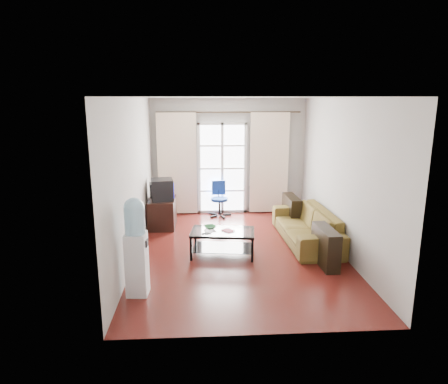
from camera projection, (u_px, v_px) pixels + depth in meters
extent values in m
plane|color=#5A1B15|center=(239.00, 251.00, 7.17)|extent=(5.20, 5.20, 0.00)
plane|color=white|center=(240.00, 97.00, 6.55)|extent=(5.20, 5.20, 0.00)
cube|color=#B2AFAA|center=(228.00, 157.00, 9.39)|extent=(3.60, 0.02, 2.70)
cube|color=#B2AFAA|center=(263.00, 224.00, 4.34)|extent=(3.60, 0.02, 2.70)
cube|color=#B2AFAA|center=(134.00, 179.00, 6.75)|extent=(0.02, 5.20, 2.70)
cube|color=#B2AFAA|center=(342.00, 177.00, 6.97)|extent=(0.02, 5.20, 2.70)
cube|color=white|center=(222.00, 168.00, 9.40)|extent=(1.01, 0.02, 2.04)
cube|color=white|center=(222.00, 169.00, 9.38)|extent=(1.16, 0.06, 2.15)
cylinder|color=#4C3F2D|center=(229.00, 112.00, 9.06)|extent=(3.30, 0.04, 0.04)
cube|color=#FFEACD|center=(177.00, 164.00, 9.23)|extent=(0.90, 0.07, 2.35)
cube|color=#FFEACD|center=(269.00, 163.00, 9.36)|extent=(0.90, 0.07, 2.35)
cube|color=gray|center=(262.00, 199.00, 9.57)|extent=(0.64, 0.12, 0.64)
imported|color=olive|center=(306.00, 226.00, 7.61)|extent=(2.22, 0.98, 0.63)
cube|color=silver|center=(223.00, 231.00, 6.92)|extent=(1.16, 0.76, 0.01)
cube|color=black|center=(223.00, 248.00, 6.99)|extent=(1.10, 0.69, 0.01)
cube|color=black|center=(191.00, 248.00, 6.73)|extent=(0.04, 0.04, 0.44)
cube|color=black|center=(252.00, 250.00, 6.66)|extent=(0.04, 0.04, 0.44)
cube|color=black|center=(196.00, 237.00, 7.27)|extent=(0.04, 0.04, 0.44)
cube|color=black|center=(252.00, 238.00, 7.21)|extent=(0.04, 0.04, 0.44)
imported|color=#2D7D34|center=(210.00, 227.00, 7.03)|extent=(0.37, 0.37, 0.05)
imported|color=#A51430|center=(225.00, 231.00, 6.86)|extent=(0.34, 0.34, 0.02)
cube|color=black|center=(207.00, 233.00, 6.77)|extent=(0.16, 0.06, 0.02)
cube|color=black|center=(162.00, 213.00, 8.51)|extent=(0.56, 0.83, 0.60)
cube|color=black|center=(162.00, 189.00, 8.35)|extent=(0.51, 0.54, 0.44)
cube|color=#0C19E5|center=(173.00, 189.00, 8.40)|extent=(0.07, 0.38, 0.32)
cube|color=black|center=(153.00, 190.00, 8.31)|extent=(0.18, 0.34, 0.29)
cylinder|color=black|center=(219.00, 207.00, 9.30)|extent=(0.04, 0.04, 0.41)
cylinder|color=navy|center=(219.00, 199.00, 9.25)|extent=(0.39, 0.39, 0.06)
cube|color=navy|center=(219.00, 188.00, 9.37)|extent=(0.32, 0.06, 0.34)
cube|color=silver|center=(137.00, 264.00, 5.51)|extent=(0.30, 0.30, 0.90)
cylinder|color=#94C8E6|center=(135.00, 221.00, 5.37)|extent=(0.27, 0.27, 0.36)
sphere|color=#94C8E6|center=(134.00, 208.00, 5.33)|extent=(0.27, 0.27, 0.27)
cube|color=black|center=(146.00, 243.00, 5.44)|extent=(0.05, 0.12, 0.09)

